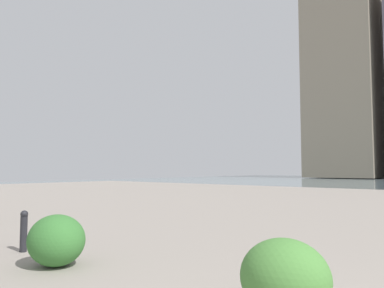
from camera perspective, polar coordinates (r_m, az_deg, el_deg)
building_annex at (r=72.36m, az=23.06°, el=10.25°), size 11.19×15.93×39.52m
bollard_near at (r=7.24m, az=-24.72°, el=-12.08°), size 0.13×0.13×0.72m
shrub_round at (r=3.94m, az=14.23°, el=-19.53°), size 0.90×0.81×0.77m
shrub_wide at (r=6.02m, az=-20.35°, el=-13.87°), size 0.90×0.81×0.77m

